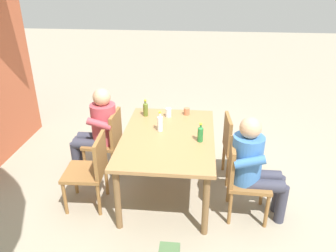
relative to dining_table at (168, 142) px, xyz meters
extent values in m
plane|color=gray|center=(0.00, 0.00, -0.68)|extent=(24.00, 24.00, 0.00)
cube|color=#A37547|center=(0.00, 0.00, 0.07)|extent=(1.58, 1.06, 0.04)
cylinder|color=brown|center=(-0.71, -0.45, -0.31)|extent=(0.07, 0.07, 0.72)
cylinder|color=brown|center=(0.71, -0.45, -0.31)|extent=(0.07, 0.07, 0.72)
cylinder|color=brown|center=(-0.71, 0.45, -0.31)|extent=(0.07, 0.07, 0.72)
cylinder|color=brown|center=(0.71, 0.45, -0.31)|extent=(0.07, 0.07, 0.72)
cube|color=olive|center=(0.36, 0.91, -0.25)|extent=(0.46, 0.46, 0.04)
cube|color=olive|center=(0.35, 0.71, -0.02)|extent=(0.42, 0.06, 0.42)
cylinder|color=olive|center=(0.55, 1.09, -0.47)|extent=(0.04, 0.04, 0.41)
cylinder|color=olive|center=(0.17, 1.11, -0.47)|extent=(0.04, 0.04, 0.41)
cylinder|color=olive|center=(0.54, 0.71, -0.47)|extent=(0.04, 0.04, 0.41)
cylinder|color=olive|center=(0.16, 0.73, -0.47)|extent=(0.04, 0.04, 0.41)
cube|color=olive|center=(-0.36, -0.91, -0.25)|extent=(0.46, 0.46, 0.04)
cube|color=olive|center=(-0.35, -0.71, -0.02)|extent=(0.42, 0.05, 0.42)
cylinder|color=olive|center=(-0.55, -1.09, -0.47)|extent=(0.04, 0.04, 0.41)
cylinder|color=olive|center=(-0.17, -1.11, -0.47)|extent=(0.04, 0.04, 0.41)
cylinder|color=olive|center=(-0.54, -0.71, -0.47)|extent=(0.04, 0.04, 0.41)
cylinder|color=olive|center=(-0.16, -0.73, -0.47)|extent=(0.04, 0.04, 0.41)
cube|color=olive|center=(0.36, -0.91, -0.25)|extent=(0.47, 0.47, 0.04)
cube|color=olive|center=(0.34, -0.71, -0.02)|extent=(0.42, 0.07, 0.42)
cylinder|color=olive|center=(0.18, -1.11, -0.47)|extent=(0.04, 0.04, 0.41)
cylinder|color=olive|center=(0.56, -1.08, -0.47)|extent=(0.04, 0.04, 0.41)
cylinder|color=olive|center=(0.15, -0.73, -0.47)|extent=(0.04, 0.04, 0.41)
cylinder|color=olive|center=(0.53, -0.71, -0.47)|extent=(0.04, 0.04, 0.41)
cube|color=olive|center=(-0.36, 0.91, -0.25)|extent=(0.46, 0.46, 0.04)
cube|color=olive|center=(-0.35, 0.71, -0.02)|extent=(0.42, 0.06, 0.42)
cylinder|color=olive|center=(-0.17, 1.11, -0.47)|extent=(0.04, 0.04, 0.41)
cylinder|color=olive|center=(-0.55, 1.09, -0.47)|extent=(0.04, 0.04, 0.41)
cylinder|color=olive|center=(-0.16, 0.73, -0.47)|extent=(0.04, 0.04, 0.41)
cylinder|color=olive|center=(-0.54, 0.71, -0.47)|extent=(0.04, 0.04, 0.41)
cylinder|color=#B7424C|center=(0.36, 0.86, 0.03)|extent=(0.32, 0.32, 0.52)
sphere|color=tan|center=(0.36, 0.86, 0.39)|extent=(0.22, 0.22, 0.22)
cylinder|color=#383847|center=(0.45, 1.06, -0.23)|extent=(0.14, 0.40, 0.14)
cylinder|color=#383847|center=(0.45, 1.26, -0.45)|extent=(0.11, 0.11, 0.45)
cylinder|color=#B7424C|center=(0.54, 0.86, 0.11)|extent=(0.09, 0.31, 0.16)
cylinder|color=#383847|center=(0.27, 1.06, -0.23)|extent=(0.14, 0.40, 0.14)
cylinder|color=#383847|center=(0.27, 1.26, -0.45)|extent=(0.11, 0.11, 0.45)
cylinder|color=#B7424C|center=(0.17, 0.86, 0.11)|extent=(0.09, 0.31, 0.16)
cylinder|color=#3D70B2|center=(-0.36, -0.86, 0.03)|extent=(0.32, 0.32, 0.52)
sphere|color=tan|center=(-0.36, -0.86, 0.39)|extent=(0.22, 0.22, 0.22)
cylinder|color=#383847|center=(-0.45, -1.06, -0.23)|extent=(0.14, 0.40, 0.14)
cylinder|color=#383847|center=(-0.45, -1.26, -0.45)|extent=(0.11, 0.11, 0.45)
cylinder|color=#3D70B2|center=(-0.54, -0.86, 0.11)|extent=(0.09, 0.31, 0.16)
cylinder|color=#383847|center=(-0.27, -1.06, -0.23)|extent=(0.14, 0.40, 0.14)
cylinder|color=#383847|center=(-0.27, -1.26, -0.45)|extent=(0.11, 0.11, 0.45)
cylinder|color=#3D70B2|center=(-0.17, -0.86, 0.11)|extent=(0.09, 0.31, 0.16)
cylinder|color=#566623|center=(0.54, 0.35, 0.17)|extent=(0.06, 0.06, 0.16)
cone|color=#566623|center=(0.54, 0.35, 0.26)|extent=(0.06, 0.06, 0.02)
cylinder|color=#566623|center=(0.54, 0.35, 0.28)|extent=(0.03, 0.03, 0.02)
cylinder|color=yellow|center=(0.54, 0.35, 0.30)|extent=(0.03, 0.03, 0.02)
cylinder|color=white|center=(0.11, 0.11, 0.18)|extent=(0.06, 0.06, 0.18)
cone|color=white|center=(0.11, 0.11, 0.28)|extent=(0.06, 0.06, 0.02)
cylinder|color=white|center=(0.11, 0.11, 0.30)|extent=(0.03, 0.03, 0.02)
cylinder|color=yellow|center=(0.11, 0.11, 0.32)|extent=(0.03, 0.03, 0.02)
cylinder|color=#287A38|center=(-0.11, -0.37, 0.17)|extent=(0.06, 0.06, 0.16)
cone|color=#287A38|center=(-0.11, -0.37, 0.26)|extent=(0.06, 0.06, 0.02)
cylinder|color=#287A38|center=(-0.11, -0.37, 0.28)|extent=(0.03, 0.03, 0.02)
cylinder|color=yellow|center=(-0.11, -0.37, 0.30)|extent=(0.03, 0.03, 0.02)
cylinder|color=silver|center=(0.54, 0.05, 0.14)|extent=(0.07, 0.07, 0.11)
cylinder|color=#BC6B47|center=(0.63, -0.18, 0.13)|extent=(0.08, 0.08, 0.09)
camera|label=1|loc=(-3.36, -0.33, 1.80)|focal=35.09mm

